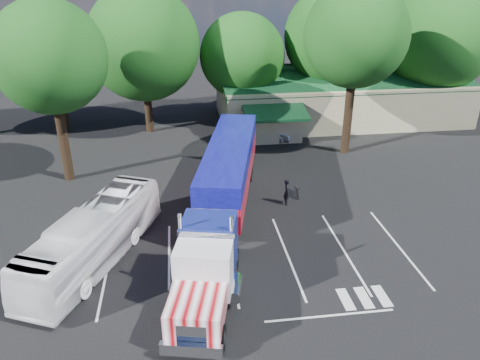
{
  "coord_description": "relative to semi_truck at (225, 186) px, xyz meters",
  "views": [
    {
      "loc": [
        -2.27,
        -26.88,
        14.43
      ],
      "look_at": [
        1.37,
        -0.25,
        2.0
      ],
      "focal_mm": 35.0,
      "sensor_mm": 36.0,
      "label": 1
    }
  ],
  "objects": [
    {
      "name": "woman",
      "position": [
        4.29,
        1.86,
        -1.55
      ],
      "size": [
        0.52,
        0.71,
        1.78
      ],
      "primitive_type": "imported",
      "rotation": [
        0.0,
        0.0,
        1.41
      ],
      "color": "black",
      "rests_on": "ground"
    },
    {
      "name": "tree_row_e",
      "position": [
        12.79,
        19.97,
        5.64
      ],
      "size": [
        9.6,
        9.6,
        12.9
      ],
      "color": "black",
      "rests_on": "ground"
    },
    {
      "name": "tree_near_right",
      "position": [
        11.29,
        10.47,
        7.02
      ],
      "size": [
        8.0,
        8.0,
        13.5
      ],
      "color": "black",
      "rests_on": "ground"
    },
    {
      "name": "event_hall",
      "position": [
        13.53,
        19.77,
        -0.23
      ],
      "size": [
        24.2,
        14.12,
        5.55
      ],
      "color": "#BCAF8C",
      "rests_on": "ground"
    },
    {
      "name": "tree_row_c",
      "position": [
        -5.21,
        18.17,
        5.59
      ],
      "size": [
        10.0,
        10.0,
        13.05
      ],
      "color": "black",
      "rests_on": "ground"
    },
    {
      "name": "bicycle",
      "position": [
        5.29,
        2.97,
        -2.05
      ],
      "size": [
        0.68,
        1.56,
        0.8
      ],
      "primitive_type": "imported",
      "rotation": [
        0.0,
        0.0,
        -0.1
      ],
      "color": "black",
      "rests_on": "ground"
    },
    {
      "name": "ground",
      "position": [
        -0.21,
        1.97,
        -2.44
      ],
      "size": [
        120.0,
        120.0,
        0.0
      ],
      "primitive_type": "plane",
      "color": "black",
      "rests_on": "ground"
    },
    {
      "name": "tree_row_b",
      "position": [
        -13.21,
        19.77,
        4.69
      ],
      "size": [
        8.4,
        8.4,
        11.35
      ],
      "color": "black",
      "rests_on": "ground"
    },
    {
      "name": "tour_bus",
      "position": [
        -7.21,
        -3.2,
        -0.95
      ],
      "size": [
        6.62,
        10.8,
        2.98
      ],
      "primitive_type": "imported",
      "rotation": [
        0.0,
        0.0,
        -0.42
      ],
      "color": "white",
      "rests_on": "ground"
    },
    {
      "name": "tree_row_f",
      "position": [
        22.79,
        18.77,
        5.35
      ],
      "size": [
        10.4,
        10.4,
        13.0
      ],
      "color": "black",
      "rests_on": "ground"
    },
    {
      "name": "silver_sedan",
      "position": [
        5.29,
        14.25,
        -1.71
      ],
      "size": [
        4.7,
        3.17,
        1.46
      ],
      "primitive_type": "imported",
      "rotation": [
        0.0,
        0.0,
        1.17
      ],
      "color": "#B4B8BC",
      "rests_on": "ground"
    },
    {
      "name": "semi_truck",
      "position": [
        0.0,
        0.0,
        0.0
      ],
      "size": [
        7.07,
        20.67,
        4.32
      ],
      "rotation": [
        0.0,
        0.0,
        -0.23
      ],
      "color": "black",
      "rests_on": "ground"
    },
    {
      "name": "tree_row_d",
      "position": [
        3.79,
        19.47,
        4.14
      ],
      "size": [
        8.0,
        8.0,
        10.6
      ],
      "color": "black",
      "rests_on": "ground"
    },
    {
      "name": "tree_near_left",
      "position": [
        -10.71,
        7.97,
        6.37
      ],
      "size": [
        7.6,
        7.6,
        12.65
      ],
      "color": "black",
      "rests_on": "ground"
    }
  ]
}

